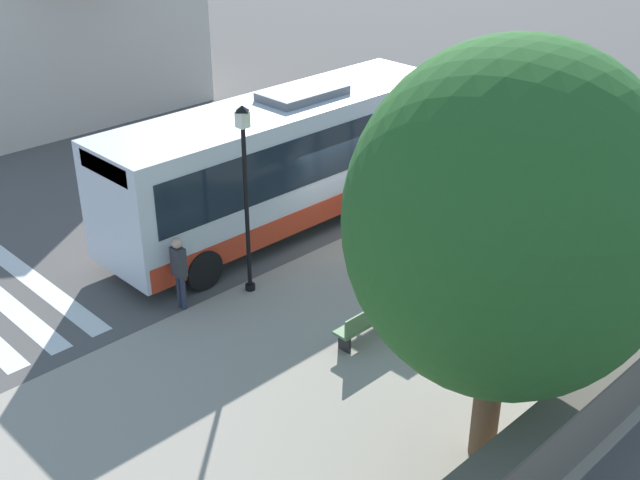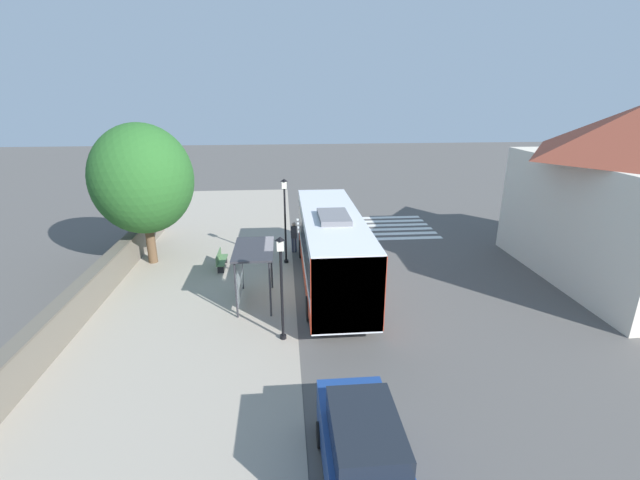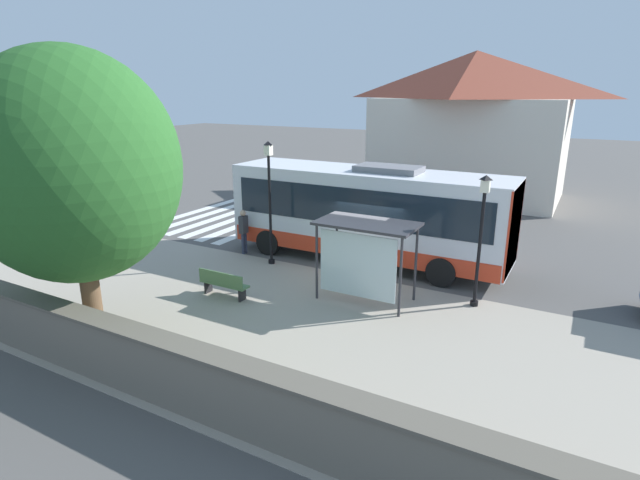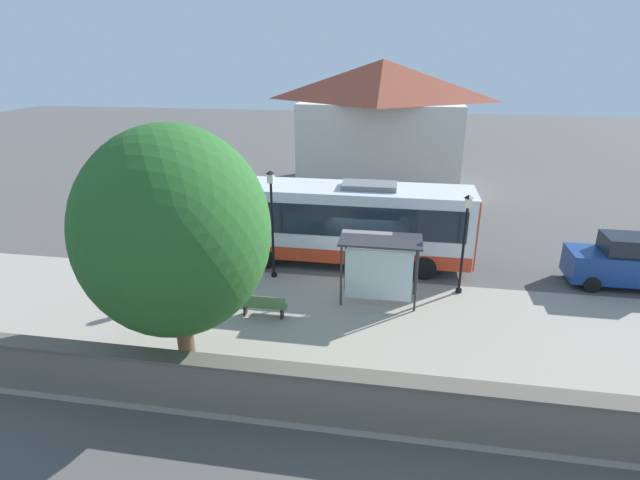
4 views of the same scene
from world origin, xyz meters
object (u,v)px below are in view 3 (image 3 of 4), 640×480
bus_shelter (365,238)px  street_lamp_near (270,193)px  bench (223,283)px  street_lamp_far (481,230)px  pedestrian (244,228)px  shade_tree (73,168)px  bus (368,212)px

bus_shelter → street_lamp_near: street_lamp_near is taller
bus_shelter → bench: bus_shelter is taller
bus_shelter → bench: (-1.84, 3.95, -1.58)m
street_lamp_far → street_lamp_near: bearing=88.4°
pedestrian → street_lamp_far: size_ratio=0.45×
street_lamp_far → shade_tree: size_ratio=0.55×
bus_shelter → street_lamp_far: 3.36m
bench → street_lamp_near: street_lamp_near is taller
bus → street_lamp_near: bearing=125.2°
bench → street_lamp_far: size_ratio=0.42×
bus → shade_tree: 10.21m
bus → pedestrian: bus is taller
bus → bench: size_ratio=6.18×
bus → bus_shelter: 3.89m
pedestrian → shade_tree: bearing=-173.0°
bus → bench: 6.14m
pedestrian → bus: bearing=-70.6°
pedestrian → street_lamp_far: street_lamp_far is taller
bus → bus_shelter: bus is taller
street_lamp_far → pedestrian: bearing=85.7°
pedestrian → shade_tree: size_ratio=0.24×
street_lamp_near → bus_shelter: bearing=-108.9°
bus → street_lamp_near: 3.69m
street_lamp_near → bench: bearing=-171.9°
bus → shade_tree: shade_tree is taller
bus → bench: bearing=155.5°
bench → street_lamp_far: bearing=-65.9°
bus_shelter → shade_tree: 7.96m
street_lamp_far → shade_tree: shade_tree is taller
bus_shelter → street_lamp_far: bearing=-67.1°
bus_shelter → bench: 4.63m
bus_shelter → bus: bearing=22.3°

